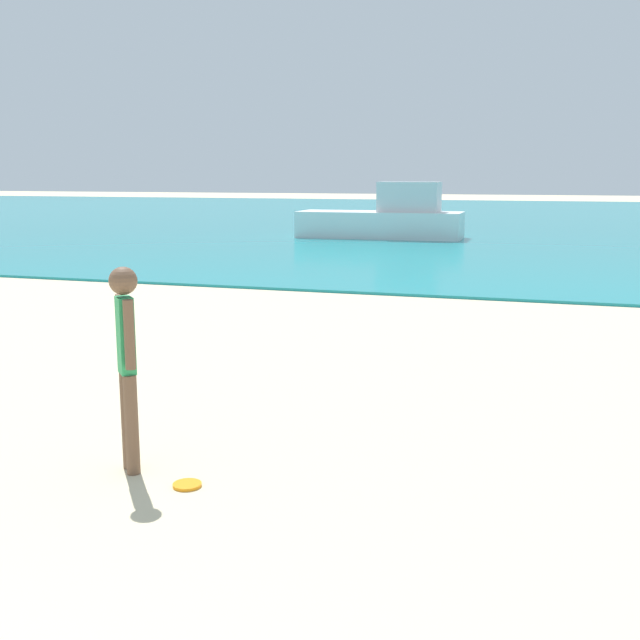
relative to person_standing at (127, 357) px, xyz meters
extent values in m
cube|color=teal|center=(0.92, 39.91, -0.94)|extent=(160.00, 60.00, 0.06)
cylinder|color=brown|center=(-0.05, 0.05, -0.55)|extent=(0.11, 0.11, 0.83)
cylinder|color=brown|center=(0.05, -0.05, -0.55)|extent=(0.11, 0.11, 0.83)
cube|color=#2DA35B|center=(0.00, 0.00, 0.18)|extent=(0.22, 0.22, 0.63)
sphere|color=brown|center=(0.00, 0.00, 0.62)|extent=(0.23, 0.23, 0.23)
cylinder|color=brown|center=(-0.10, 0.11, 0.21)|extent=(0.08, 0.08, 0.56)
cylinder|color=brown|center=(0.10, -0.11, 0.21)|extent=(0.08, 0.08, 0.56)
cylinder|color=orange|center=(0.59, -0.16, -0.96)|extent=(0.23, 0.23, 0.03)
cube|color=white|center=(-3.46, 23.55, -0.41)|extent=(6.25, 2.13, 0.99)
cube|color=silver|center=(-2.34, 23.58, 0.64)|extent=(2.27, 1.44, 1.12)
camera|label=1|loc=(3.34, -5.32, 1.45)|focal=43.36mm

